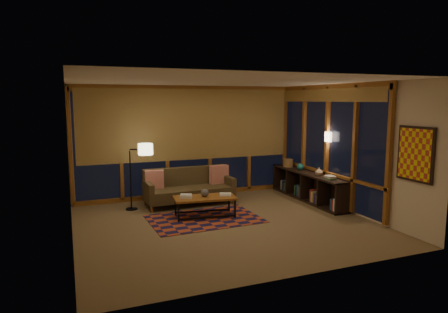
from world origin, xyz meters
name	(u,v)px	position (x,y,z in m)	size (l,w,h in m)	color
floor	(226,224)	(0.00, 0.00, 0.00)	(5.50, 5.00, 0.01)	olive
ceiling	(226,81)	(0.00, 0.00, 2.70)	(5.50, 5.00, 0.01)	white
walls	(226,154)	(0.00, 0.00, 1.35)	(5.51, 5.01, 2.70)	beige
window_wall_back	(189,142)	(0.00, 2.43, 1.35)	(5.30, 0.16, 2.60)	#A6582B
window_wall_right	(326,145)	(2.68, 0.60, 1.35)	(0.16, 3.70, 2.60)	#A6582B
wall_art	(415,154)	(2.71, -1.85, 1.45)	(0.06, 0.74, 0.94)	red
wall_sconce	(328,137)	(2.62, 0.45, 1.55)	(0.12, 0.18, 0.22)	#FFE9BB
sofa	(189,187)	(-0.23, 1.63, 0.40)	(1.97, 0.80, 0.81)	#4A3F26
pillow_left	(154,180)	(-1.00, 1.78, 0.61)	(0.41, 0.14, 0.41)	red
pillow_right	(219,174)	(0.54, 1.78, 0.63)	(0.45, 0.15, 0.45)	red
area_rug	(204,219)	(-0.28, 0.44, 0.01)	(2.16, 1.44, 0.01)	#B54624
coffee_table	(205,207)	(-0.22, 0.60, 0.21)	(1.24, 0.57, 0.41)	#A6582B
book_stack_a	(186,196)	(-0.60, 0.66, 0.45)	(0.24, 0.19, 0.07)	white
book_stack_b	(226,195)	(0.21, 0.53, 0.44)	(0.24, 0.19, 0.05)	white
ceramic_pot	(205,193)	(-0.22, 0.61, 0.50)	(0.16, 0.16, 0.16)	black
floor_lamp	(131,177)	(-1.53, 1.70, 0.72)	(0.48, 0.31, 1.44)	black
bookshelf	(308,186)	(2.49, 1.00, 0.33)	(0.40, 2.67, 0.67)	black
basket	(288,163)	(2.47, 1.89, 0.76)	(0.26, 0.26, 0.20)	#966940
teal_bowl	(300,167)	(2.49, 1.34, 0.75)	(0.16, 0.16, 0.16)	#1B726D
vase	(319,172)	(2.49, 0.57, 0.76)	(0.18, 0.18, 0.19)	tan
shelf_book_stack	(330,177)	(2.49, 0.15, 0.70)	(0.18, 0.25, 0.07)	white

